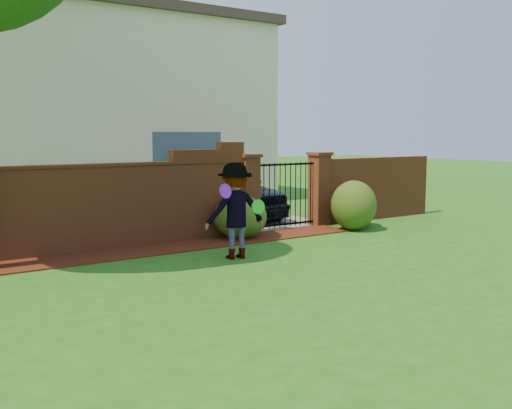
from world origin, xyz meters
TOP-DOWN VIEW (x-y plane):
  - ground at (0.00, 0.00)m, footprint 80.00×80.00m
  - mulch_bed at (-0.95, 3.34)m, footprint 11.10×1.08m
  - brick_wall at (-2.01, 4.00)m, footprint 8.70×0.31m
  - brick_wall_return at (6.60, 4.00)m, footprint 4.00×0.25m
  - pillar_left at (2.40, 4.00)m, footprint 0.50×0.50m
  - pillar_right at (4.60, 4.00)m, footprint 0.50×0.50m
  - iron_gate at (3.50, 4.00)m, footprint 1.78×0.03m
  - driveway at (3.50, 8.00)m, footprint 3.20×8.00m
  - house at (1.00, 12.00)m, footprint 12.40×6.40m
  - car at (3.40, 6.41)m, footprint 1.99×4.59m
  - shrub_left at (1.84, 3.50)m, footprint 1.20×1.20m
  - shrub_middle at (4.76, 2.90)m, footprint 1.11×1.11m
  - shrub_right at (5.26, 3.34)m, footprint 0.96×0.96m
  - man at (0.60, 1.76)m, footprint 1.28×0.88m
  - frisbee_purple at (0.24, 1.55)m, footprint 0.28×0.12m
  - frisbee_green at (0.98, 1.56)m, footprint 0.28×0.09m

SIDE VIEW (x-z plane):
  - ground at x=0.00m, z-range -0.01..0.00m
  - driveway at x=3.50m, z-range 0.00..0.01m
  - mulch_bed at x=-0.95m, z-range 0.00..0.03m
  - shrub_right at x=5.26m, z-range 0.00..0.85m
  - shrub_left at x=1.84m, z-range 0.00..0.98m
  - shrub_middle at x=4.76m, z-range 0.00..1.22m
  - car at x=3.40m, z-range 0.00..1.54m
  - brick_wall_return at x=6.60m, z-range 0.00..1.70m
  - iron_gate at x=3.50m, z-range 0.05..1.65m
  - man at x=0.60m, z-range 0.00..1.82m
  - brick_wall at x=-2.01m, z-range -0.15..2.01m
  - pillar_left at x=2.40m, z-range 0.02..1.90m
  - pillar_right at x=4.60m, z-range 0.02..1.90m
  - frisbee_green at x=0.98m, z-range 0.84..1.12m
  - frisbee_purple at x=0.24m, z-range 1.18..1.46m
  - house at x=1.00m, z-range 0.01..6.31m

